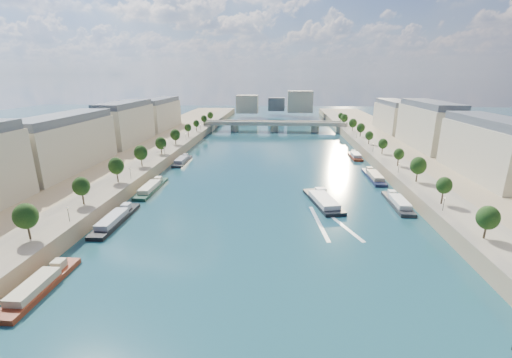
# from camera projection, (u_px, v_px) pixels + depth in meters

# --- Properties ---
(ground) EXTENTS (700.00, 700.00, 0.00)m
(ground) POSITION_uv_depth(u_px,v_px,m) (270.00, 173.00, 157.95)
(ground) COLOR #0D2D3C
(ground) RESTS_ON ground
(quay_left) EXTENTS (44.00, 520.00, 5.00)m
(quay_left) POSITION_uv_depth(u_px,v_px,m) (118.00, 165.00, 161.99)
(quay_left) COLOR #9E8460
(quay_left) RESTS_ON ground
(quay_right) EXTENTS (44.00, 520.00, 5.00)m
(quay_right) POSITION_uv_depth(u_px,v_px,m) (431.00, 170.00, 152.45)
(quay_right) COLOR #9E8460
(quay_right) RESTS_ON ground
(pave_left) EXTENTS (14.00, 520.00, 0.10)m
(pave_left) POSITION_uv_depth(u_px,v_px,m) (148.00, 160.00, 160.25)
(pave_left) COLOR gray
(pave_left) RESTS_ON quay_left
(pave_right) EXTENTS (14.00, 520.00, 0.10)m
(pave_right) POSITION_uv_depth(u_px,v_px,m) (397.00, 164.00, 152.70)
(pave_right) COLOR gray
(pave_right) RESTS_ON quay_right
(trees_left) EXTENTS (4.80, 268.80, 8.26)m
(trees_left) POSITION_uv_depth(u_px,v_px,m) (153.00, 148.00, 160.43)
(trees_left) COLOR #382B1E
(trees_left) RESTS_ON ground
(trees_right) EXTENTS (4.80, 268.80, 8.26)m
(trees_right) POSITION_uv_depth(u_px,v_px,m) (387.00, 148.00, 160.78)
(trees_right) COLOR #382B1E
(trees_right) RESTS_ON ground
(lamps_left) EXTENTS (0.36, 200.36, 4.28)m
(lamps_left) POSITION_uv_depth(u_px,v_px,m) (149.00, 159.00, 149.61)
(lamps_left) COLOR black
(lamps_left) RESTS_ON ground
(lamps_right) EXTENTS (0.36, 200.36, 4.28)m
(lamps_right) POSITION_uv_depth(u_px,v_px,m) (384.00, 156.00, 156.97)
(lamps_right) COLOR black
(lamps_right) RESTS_ON ground
(buildings_left) EXTENTS (16.00, 226.00, 23.20)m
(buildings_left) POSITION_uv_depth(u_px,v_px,m) (100.00, 131.00, 170.21)
(buildings_left) COLOR #BFB193
(buildings_left) RESTS_ON ground
(buildings_right) EXTENTS (16.00, 226.00, 23.20)m
(buildings_right) POSITION_uv_depth(u_px,v_px,m) (454.00, 135.00, 158.95)
(buildings_right) COLOR #BFB193
(buildings_right) RESTS_ON ground
(skyline) EXTENTS (79.00, 42.00, 22.00)m
(skyline) POSITION_uv_depth(u_px,v_px,m) (279.00, 103.00, 362.84)
(skyline) COLOR #BFB193
(skyline) RESTS_ON ground
(bridge) EXTENTS (112.00, 12.00, 8.15)m
(bridge) POSITION_uv_depth(u_px,v_px,m) (274.00, 125.00, 270.91)
(bridge) COLOR #C1B79E
(bridge) RESTS_ON ground
(tour_barge) EXTENTS (12.72, 26.09, 3.59)m
(tour_barge) POSITION_uv_depth(u_px,v_px,m) (323.00, 201.00, 120.05)
(tour_barge) COLOR black
(tour_barge) RESTS_ON ground
(wake) EXTENTS (13.45, 25.98, 0.04)m
(wake) POSITION_uv_depth(u_px,v_px,m) (329.00, 223.00, 104.41)
(wake) COLOR silver
(wake) RESTS_ON ground
(moored_barges_left) EXTENTS (5.00, 163.26, 3.60)m
(moored_barges_left) POSITION_uv_depth(u_px,v_px,m) (116.00, 219.00, 105.14)
(moored_barges_left) COLOR #1B1D3D
(moored_barges_left) RESTS_ON ground
(moored_barges_right) EXTENTS (5.00, 170.69, 3.60)m
(moored_barges_right) POSITION_uv_depth(u_px,v_px,m) (396.00, 201.00, 120.02)
(moored_barges_right) COLOR black
(moored_barges_right) RESTS_ON ground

